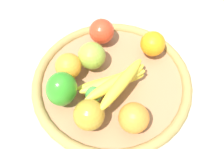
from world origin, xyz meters
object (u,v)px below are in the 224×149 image
at_px(lime_0, 94,94).
at_px(apple_0, 102,31).
at_px(banana_bunch, 116,82).
at_px(bell_pepper, 62,89).
at_px(apple_1, 89,115).
at_px(apple_2, 92,56).
at_px(orange_2, 153,44).
at_px(orange_0, 134,118).
at_px(orange_1, 68,66).

distance_m(lime_0, apple_0, 0.21).
distance_m(banana_bunch, bell_pepper, 0.14).
bearing_deg(apple_1, apple_2, -171.67).
xyz_separation_m(orange_2, orange_0, (0.24, -0.03, 0.00)).
bearing_deg(banana_bunch, apple_0, -159.56).
xyz_separation_m(banana_bunch, bell_pepper, (0.05, -0.13, 0.01)).
bearing_deg(apple_2, banana_bunch, 45.04).
distance_m(lime_0, bell_pepper, 0.08).
distance_m(apple_2, orange_1, 0.07).
xyz_separation_m(lime_0, orange_1, (-0.07, -0.08, 0.01)).
distance_m(bell_pepper, orange_1, 0.08).
relative_size(banana_bunch, orange_1, 2.56).
height_order(apple_0, bell_pepper, bell_pepper).
xyz_separation_m(orange_0, apple_1, (0.01, -0.11, 0.00)).
xyz_separation_m(apple_0, orange_0, (0.27, 0.12, 0.00)).
distance_m(apple_1, bell_pepper, 0.10).
bearing_deg(orange_1, apple_0, 153.78).
bearing_deg(bell_pepper, apple_2, 168.93).
distance_m(banana_bunch, orange_1, 0.14).
height_order(banana_bunch, orange_1, same).
xyz_separation_m(apple_1, bell_pepper, (-0.06, -0.08, 0.01)).
distance_m(lime_0, banana_bunch, 0.06).
xyz_separation_m(orange_2, apple_0, (-0.03, -0.15, 0.00)).
relative_size(orange_0, bell_pepper, 0.79).
height_order(apple_2, banana_bunch, apple_2).
bearing_deg(apple_2, bell_pepper, -23.54).
relative_size(bell_pepper, orange_1, 1.32).
height_order(orange_2, orange_0, orange_0).
relative_size(orange_0, apple_1, 0.98).
distance_m(orange_0, apple_1, 0.11).
bearing_deg(banana_bunch, orange_2, 148.57).
xyz_separation_m(apple_2, apple_0, (-0.10, 0.01, -0.00)).
relative_size(lime_0, orange_0, 0.60).
bearing_deg(orange_1, orange_2, 116.80).
bearing_deg(apple_0, lime_0, 3.44).
bearing_deg(lime_0, bell_pepper, -81.90).
relative_size(orange_0, orange_1, 1.04).
distance_m(orange_2, orange_1, 0.25).
xyz_separation_m(apple_0, apple_1, (0.28, 0.01, 0.00)).
xyz_separation_m(bell_pepper, orange_1, (-0.08, -0.00, -0.01)).
xyz_separation_m(orange_0, orange_1, (-0.13, -0.19, -0.00)).
distance_m(orange_2, bell_pepper, 0.29).
xyz_separation_m(lime_0, apple_0, (-0.21, -0.01, 0.02)).
bearing_deg(orange_2, bell_pepper, -48.78).
bearing_deg(orange_0, apple_0, -155.75).
relative_size(lime_0, bell_pepper, 0.47).
bearing_deg(apple_1, bell_pepper, -125.44).
bearing_deg(banana_bunch, apple_2, -134.96).
bearing_deg(apple_0, apple_2, -7.06).
relative_size(apple_2, banana_bunch, 0.42).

